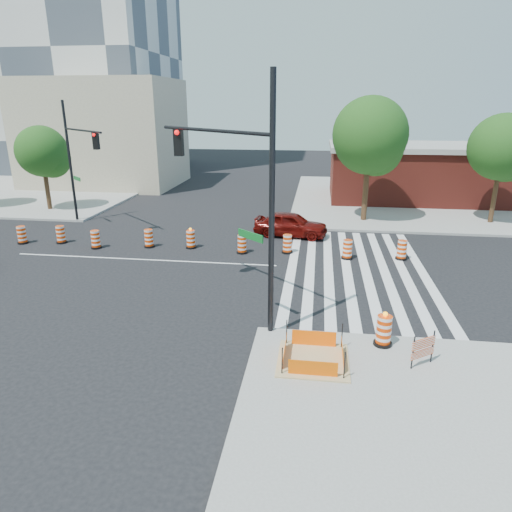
% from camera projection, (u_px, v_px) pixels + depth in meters
% --- Properties ---
extents(ground, '(120.00, 120.00, 0.00)m').
position_uv_depth(ground, '(143.00, 260.00, 23.87)').
color(ground, black).
rests_on(ground, ground).
extents(sidewalk_ne, '(22.00, 22.00, 0.15)m').
position_uv_depth(sidewalk_ne, '(426.00, 199.00, 38.43)').
color(sidewalk_ne, gray).
rests_on(sidewalk_ne, ground).
extents(sidewalk_nw, '(22.00, 22.00, 0.15)m').
position_uv_depth(sidewalk_nw, '(31.00, 189.00, 43.07)').
color(sidewalk_nw, gray).
rests_on(sidewalk_nw, ground).
extents(crosswalk_east, '(6.75, 13.50, 0.01)m').
position_uv_depth(crosswalk_east, '(356.00, 269.00, 22.45)').
color(crosswalk_east, silver).
rests_on(crosswalk_east, ground).
extents(lane_centerline, '(14.00, 0.12, 0.01)m').
position_uv_depth(lane_centerline, '(143.00, 259.00, 23.86)').
color(lane_centerline, silver).
rests_on(lane_centerline, ground).
extents(excavation_pit, '(2.20, 2.20, 0.90)m').
position_uv_depth(excavation_pit, '(313.00, 359.00, 14.18)').
color(excavation_pit, tan).
rests_on(excavation_pit, ground).
extents(brick_storefront, '(16.50, 8.50, 4.60)m').
position_uv_depth(brick_storefront, '(429.00, 173.00, 37.71)').
color(brick_storefront, maroon).
rests_on(brick_storefront, ground).
extents(beige_midrise, '(14.00, 10.00, 10.00)m').
position_uv_depth(beige_midrise, '(105.00, 133.00, 44.49)').
color(beige_midrise, tan).
rests_on(beige_midrise, ground).
extents(red_coupe, '(4.66, 2.39, 1.52)m').
position_uv_depth(red_coupe, '(291.00, 224.00, 27.83)').
color(red_coupe, '#520A07').
rests_on(red_coupe, ground).
extents(signal_pole_se, '(4.99, 4.44, 8.64)m').
position_uv_depth(signal_pole_se, '(237.00, 179.00, 15.79)').
color(signal_pole_se, black).
rests_on(signal_pole_se, ground).
extents(signal_pole_nw, '(4.46, 4.10, 7.83)m').
position_uv_depth(signal_pole_nw, '(77.00, 153.00, 28.84)').
color(signal_pole_nw, black).
rests_on(signal_pole_nw, ground).
extents(pit_drum, '(0.61, 0.61, 1.20)m').
position_uv_depth(pit_drum, '(384.00, 331.00, 14.99)').
color(pit_drum, black).
rests_on(pit_drum, ground).
extents(barricade, '(0.77, 0.56, 1.08)m').
position_uv_depth(barricade, '(423.00, 348.00, 13.78)').
color(barricade, '#DE3A04').
rests_on(barricade, ground).
extents(tree_north_b, '(3.71, 3.70, 6.29)m').
position_uv_depth(tree_north_b, '(43.00, 154.00, 33.45)').
color(tree_north_b, '#382314').
rests_on(tree_north_b, ground).
extents(tree_north_c, '(4.64, 4.64, 7.88)m').
position_uv_depth(tree_north_c, '(370.00, 143.00, 29.95)').
color(tree_north_c, '#382314').
rests_on(tree_north_c, ground).
extents(tree_north_d, '(4.88, 4.88, 8.30)m').
position_uv_depth(tree_north_d, '(370.00, 139.00, 29.77)').
color(tree_north_d, '#382314').
rests_on(tree_north_d, ground).
extents(tree_north_e, '(4.25, 4.25, 7.23)m').
position_uv_depth(tree_north_e, '(502.00, 151.00, 29.36)').
color(tree_north_e, '#382314').
rests_on(tree_north_e, ground).
extents(median_drum_1, '(0.60, 0.60, 1.02)m').
position_uv_depth(median_drum_1, '(22.00, 235.00, 26.49)').
color(median_drum_1, black).
rests_on(median_drum_1, ground).
extents(median_drum_2, '(0.60, 0.60, 1.02)m').
position_uv_depth(median_drum_2, '(61.00, 235.00, 26.56)').
color(median_drum_2, black).
rests_on(median_drum_2, ground).
extents(median_drum_3, '(0.60, 0.60, 1.02)m').
position_uv_depth(median_drum_3, '(96.00, 240.00, 25.60)').
color(median_drum_3, black).
rests_on(median_drum_3, ground).
extents(median_drum_4, '(0.60, 0.60, 1.02)m').
position_uv_depth(median_drum_4, '(149.00, 239.00, 25.81)').
color(median_drum_4, black).
rests_on(median_drum_4, ground).
extents(median_drum_5, '(0.60, 0.60, 1.18)m').
position_uv_depth(median_drum_5, '(191.00, 240.00, 25.63)').
color(median_drum_5, black).
rests_on(median_drum_5, ground).
extents(median_drum_6, '(0.60, 0.60, 1.02)m').
position_uv_depth(median_drum_6, '(242.00, 245.00, 24.77)').
color(median_drum_6, black).
rests_on(median_drum_6, ground).
extents(median_drum_7, '(0.60, 0.60, 1.02)m').
position_uv_depth(median_drum_7, '(287.00, 244.00, 24.79)').
color(median_drum_7, black).
rests_on(median_drum_7, ground).
extents(median_drum_8, '(0.60, 0.60, 1.02)m').
position_uv_depth(median_drum_8, '(347.00, 250.00, 23.84)').
color(median_drum_8, black).
rests_on(median_drum_8, ground).
extents(median_drum_9, '(0.60, 0.60, 1.02)m').
position_uv_depth(median_drum_9, '(402.00, 251.00, 23.75)').
color(median_drum_9, black).
rests_on(median_drum_9, ground).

